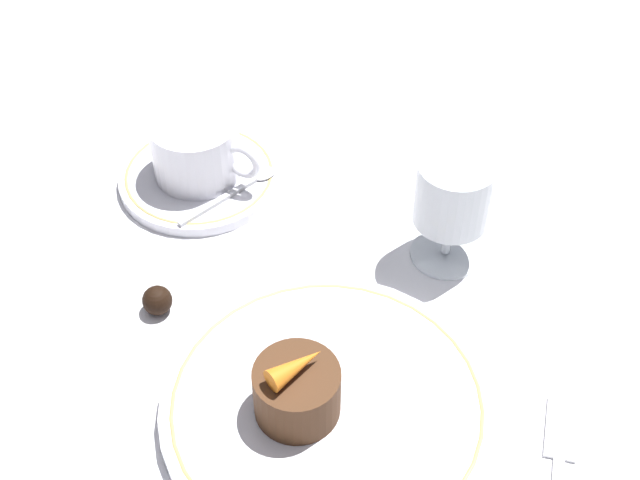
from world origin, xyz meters
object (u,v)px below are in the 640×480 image
(coffee_cup, at_px, (196,147))
(dessert_cake, at_px, (297,391))
(wine_glass, at_px, (453,198))
(dinner_plate, at_px, (327,407))
(fork, at_px, (558,479))

(coffee_cup, distance_m, dessert_cake, 0.27)
(coffee_cup, xyz_separation_m, dessert_cake, (0.20, -0.19, -0.00))
(coffee_cup, bearing_deg, dessert_cake, -43.31)
(wine_glass, height_order, dessert_cake, wine_glass)
(dinner_plate, height_order, wine_glass, wine_glass)
(coffee_cup, xyz_separation_m, wine_glass, (0.24, 0.01, 0.03))
(dinner_plate, relative_size, coffee_cup, 2.27)
(dinner_plate, relative_size, fork, 1.38)
(coffee_cup, relative_size, fork, 0.61)
(dinner_plate, xyz_separation_m, wine_glass, (0.02, 0.19, 0.06))
(wine_glass, relative_size, dessert_cake, 1.65)
(wine_glass, height_order, fork, wine_glass)
(coffee_cup, height_order, wine_glass, wine_glass)
(wine_glass, bearing_deg, dessert_cake, -100.29)
(fork, xyz_separation_m, dessert_cake, (-0.18, -0.04, 0.03))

